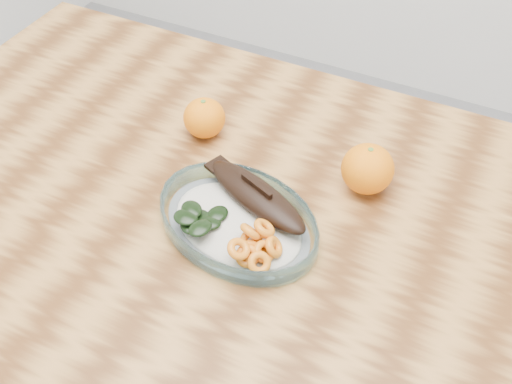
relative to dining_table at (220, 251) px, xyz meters
The scene contains 4 objects.
dining_table is the anchor object (origin of this frame).
plated_meal 0.13m from the dining_table, 23.38° to the right, with size 0.56×0.56×0.08m.
orange_left 0.22m from the dining_table, 124.88° to the left, with size 0.07×0.07×0.07m, color #FF5C05.
orange_right 0.27m from the dining_table, 37.10° to the left, with size 0.08×0.08×0.08m, color #FF5C05.
Camera 1 is at (0.34, -0.57, 1.44)m, focal length 45.00 mm.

